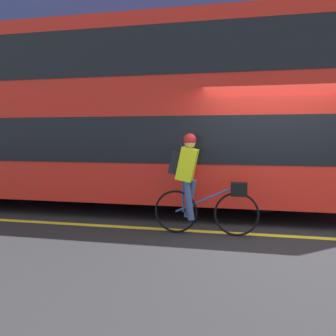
% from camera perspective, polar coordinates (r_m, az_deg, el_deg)
% --- Properties ---
extents(ground_plane, '(80.00, 80.00, 0.00)m').
position_cam_1_polar(ground_plane, '(5.65, 18.26, -11.45)').
color(ground_plane, '#232326').
extents(road_center_line, '(50.00, 0.14, 0.01)m').
position_cam_1_polar(road_center_line, '(5.75, 18.14, -11.11)').
color(road_center_line, yellow).
rests_on(road_center_line, ground_plane).
extents(sidewalk_curb, '(60.00, 1.92, 0.15)m').
position_cam_1_polar(sidewalk_curb, '(10.04, 15.21, -3.53)').
color(sidewalk_curb, gray).
rests_on(sidewalk_curb, ground_plane).
extents(building_facade, '(60.00, 0.30, 6.90)m').
position_cam_1_polar(building_facade, '(11.17, 15.28, 14.76)').
color(building_facade, '#33478C').
rests_on(building_facade, ground_plane).
extents(bus, '(10.72, 2.61, 3.91)m').
position_cam_1_polar(bus, '(7.71, -9.55, 9.59)').
color(bus, black).
rests_on(bus, ground_plane).
extents(cyclist_on_bike, '(1.73, 0.32, 1.67)m').
position_cam_1_polar(cyclist_on_bike, '(5.42, 4.75, -2.21)').
color(cyclist_on_bike, black).
rests_on(cyclist_on_bike, ground_plane).
extents(trash_bin, '(0.47, 0.47, 0.80)m').
position_cam_1_polar(trash_bin, '(9.93, 18.26, -0.95)').
color(trash_bin, '#515156').
rests_on(trash_bin, sidewalk_curb).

